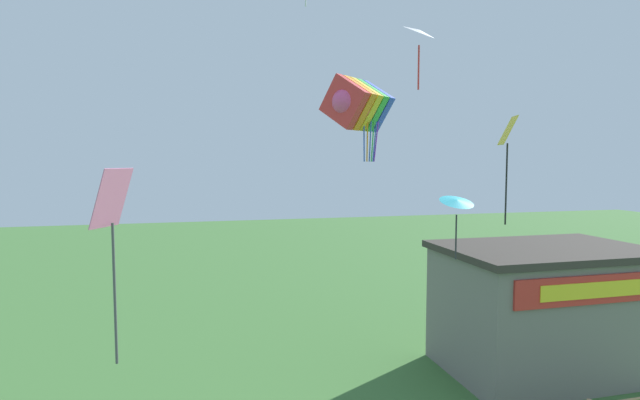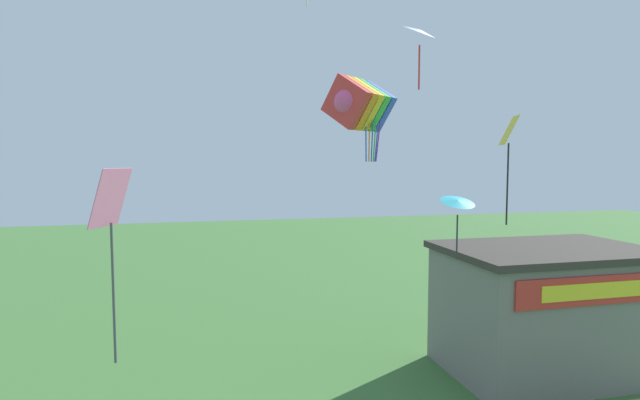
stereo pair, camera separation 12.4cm
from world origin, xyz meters
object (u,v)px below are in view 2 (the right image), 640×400
object	(u,v)px
kite_rainbow_parafoil	(360,104)
kite_white_delta	(420,32)
seaside_building	(546,309)
kite_yellow_diamond	(508,148)
kite_pink_diamond	(111,223)
kite_cyan_delta	(458,202)

from	to	relation	value
kite_rainbow_parafoil	kite_white_delta	xyz separation A→B (m)	(-0.71, -7.40, 1.11)
seaside_building	kite_rainbow_parafoil	size ratio (longest dim) A/B	1.88
seaside_building	kite_rainbow_parafoil	distance (m)	10.72
kite_white_delta	kite_yellow_diamond	size ratio (longest dim) A/B	0.58
kite_pink_diamond	kite_yellow_diamond	world-z (taller)	kite_yellow_diamond
kite_yellow_diamond	kite_cyan_delta	world-z (taller)	kite_yellow_diamond
kite_rainbow_parafoil	kite_white_delta	distance (m)	7.52
seaside_building	kite_white_delta	size ratio (longest dim) A/B	3.82
kite_cyan_delta	kite_white_delta	bearing A→B (deg)	-159.41
seaside_building	kite_pink_diamond	xyz separation A→B (m)	(-13.29, -5.06, 4.02)
seaside_building	kite_cyan_delta	size ratio (longest dim) A/B	3.55
seaside_building	kite_white_delta	world-z (taller)	kite_white_delta
kite_rainbow_parafoil	kite_cyan_delta	bearing A→B (deg)	-82.47
seaside_building	kite_rainbow_parafoil	bearing A→B (deg)	131.49
kite_pink_diamond	kite_white_delta	distance (m)	9.49
kite_rainbow_parafoil	kite_cyan_delta	size ratio (longest dim) A/B	1.89
seaside_building	kite_cyan_delta	distance (m)	5.79
seaside_building	kite_cyan_delta	world-z (taller)	kite_cyan_delta
kite_pink_diamond	kite_white_delta	bearing A→B (deg)	23.75
seaside_building	kite_yellow_diamond	bearing A→B (deg)	-147.50
seaside_building	kite_pink_diamond	world-z (taller)	kite_pink_diamond
kite_rainbow_parafoil	kite_white_delta	bearing A→B (deg)	-95.46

